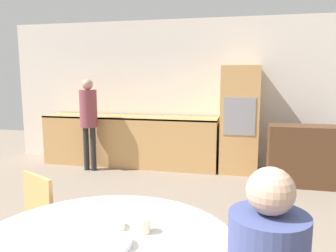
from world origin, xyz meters
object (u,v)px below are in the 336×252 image
oven_unit (239,120)px  bowl_near (109,226)px  person_standing (89,114)px  chair_far_left (27,227)px  bowl_centre (115,243)px  cup (143,225)px  sideboard (306,156)px

oven_unit → bowl_near: (-0.69, -3.88, -0.14)m
person_standing → bowl_near: size_ratio=8.60×
chair_far_left → person_standing: person_standing is taller
bowl_near → oven_unit: bearing=80.0°
bowl_centre → chair_far_left: bearing=150.2°
oven_unit → person_standing: 2.53m
bowl_centre → oven_unit: bearing=81.9°
chair_far_left → cup: 1.10m
oven_unit → bowl_near: oven_unit is taller
person_standing → bowl_near: 3.84m
sideboard → person_standing: size_ratio=0.69×
bowl_centre → person_standing: bearing=118.1°
sideboard → bowl_near: size_ratio=5.93×
oven_unit → sideboard: 1.19m
person_standing → sideboard: bearing=-0.5°
sideboard → person_standing: bearing=179.5°
oven_unit → cup: size_ratio=20.64×
sideboard → bowl_centre: sideboard is taller
chair_far_left → sideboard: bearing=77.8°
oven_unit → bowl_near: bearing=-100.0°
sideboard → bowl_near: 3.76m
bowl_near → cup: bearing=1.3°
chair_far_left → bowl_centre: size_ratio=4.88×
sideboard → chair_far_left: (-2.46, -3.01, 0.05)m
chair_far_left → bowl_near: 0.91m
person_standing → bowl_near: bearing=-62.1°
cup → bowl_centre: size_ratio=0.48×
chair_far_left → bowl_near: chair_far_left is taller
cup → bowl_centre: (-0.10, -0.19, -0.02)m
person_standing → bowl_centre: 4.05m
chair_far_left → bowl_centre: 1.08m
person_standing → bowl_near: (1.79, -3.39, -0.23)m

